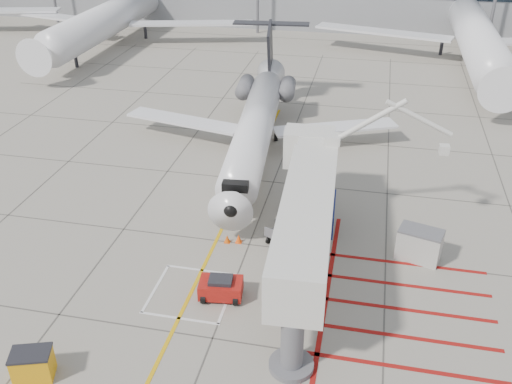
% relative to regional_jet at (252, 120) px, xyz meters
% --- Properties ---
extents(ground_plane, '(260.00, 260.00, 0.00)m').
position_rel_regional_jet_xyz_m(ground_plane, '(2.03, -14.12, -3.78)').
color(ground_plane, '#9C9586').
rests_on(ground_plane, ground).
extents(regional_jet, '(25.50, 30.88, 7.56)m').
position_rel_regional_jet_xyz_m(regional_jet, '(0.00, 0.00, 0.00)').
color(regional_jet, white).
rests_on(regional_jet, ground_plane).
extents(jet_bridge, '(9.14, 17.90, 7.01)m').
position_rel_regional_jet_xyz_m(jet_bridge, '(5.69, -13.14, -0.28)').
color(jet_bridge, silver).
rests_on(jet_bridge, ground_plane).
extents(pushback_tug, '(2.37, 1.64, 1.30)m').
position_rel_regional_jet_xyz_m(pushback_tug, '(1.65, -15.11, -3.13)').
color(pushback_tug, '#A71510').
rests_on(pushback_tug, ground_plane).
extents(spill_bin, '(1.92, 1.57, 1.44)m').
position_rel_regional_jet_xyz_m(spill_bin, '(-4.96, -22.00, -3.06)').
color(spill_bin, orange).
rests_on(spill_bin, ground_plane).
extents(baggage_cart, '(2.22, 1.88, 1.20)m').
position_rel_regional_jet_xyz_m(baggage_cart, '(3.99, -9.64, -3.18)').
color(baggage_cart, '#57575C').
rests_on(baggage_cart, ground_plane).
extents(ground_power_unit, '(2.68, 1.99, 1.89)m').
position_rel_regional_jet_xyz_m(ground_power_unit, '(11.79, -9.43, -2.83)').
color(ground_power_unit, '#B9B7B0').
rests_on(ground_power_unit, ground_plane).
extents(cone_nose, '(0.37, 0.37, 0.51)m').
position_rel_regional_jet_xyz_m(cone_nose, '(0.69, -10.15, -3.53)').
color(cone_nose, '#DA520B').
rests_on(cone_nose, ground_plane).
extents(cone_side, '(0.39, 0.39, 0.54)m').
position_rel_regional_jet_xyz_m(cone_side, '(1.37, -10.01, -3.51)').
color(cone_side, '#FF520D').
rests_on(cone_side, ground_plane).
extents(bg_aircraft_c, '(36.54, 40.60, 12.18)m').
position_rel_regional_jet_xyz_m(bg_aircraft_c, '(18.96, 31.88, 2.31)').
color(bg_aircraft_c, silver).
rests_on(bg_aircraft_c, ground_plane).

